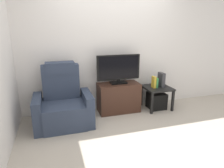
% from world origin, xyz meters
% --- Properties ---
extents(ground_plane, '(6.40, 6.40, 0.00)m').
position_xyz_m(ground_plane, '(0.00, 0.00, 0.00)').
color(ground_plane, '#B2A899').
extents(wall_back, '(6.40, 0.06, 2.60)m').
position_xyz_m(wall_back, '(0.00, 1.13, 1.30)').
color(wall_back, silver).
rests_on(wall_back, ground).
extents(tv_stand, '(0.83, 0.42, 0.59)m').
position_xyz_m(tv_stand, '(0.04, 0.86, 0.30)').
color(tv_stand, '#3D2319').
rests_on(tv_stand, ground).
extents(television, '(0.87, 0.20, 0.57)m').
position_xyz_m(television, '(0.04, 0.88, 0.89)').
color(television, black).
rests_on(television, tv_stand).
extents(recliner_armchair, '(0.98, 0.78, 1.08)m').
position_xyz_m(recliner_armchair, '(-1.08, 0.62, 0.37)').
color(recliner_armchair, '#2D384C').
rests_on(recliner_armchair, ground).
extents(side_table, '(0.54, 0.54, 0.47)m').
position_xyz_m(side_table, '(0.86, 0.77, 0.40)').
color(side_table, black).
rests_on(side_table, ground).
extents(subwoofer_box, '(0.34, 0.34, 0.34)m').
position_xyz_m(subwoofer_box, '(0.86, 0.77, 0.17)').
color(subwoofer_box, black).
rests_on(subwoofer_box, ground).
extents(book_leftmost, '(0.05, 0.12, 0.24)m').
position_xyz_m(book_leftmost, '(0.76, 0.75, 0.59)').
color(book_leftmost, gold).
rests_on(book_leftmost, side_table).
extents(book_middle, '(0.04, 0.13, 0.21)m').
position_xyz_m(book_middle, '(0.81, 0.75, 0.58)').
color(book_middle, '#388C4C').
rests_on(book_middle, side_table).
extents(game_console, '(0.07, 0.20, 0.30)m').
position_xyz_m(game_console, '(0.95, 0.78, 0.62)').
color(game_console, '#333338').
rests_on(game_console, side_table).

